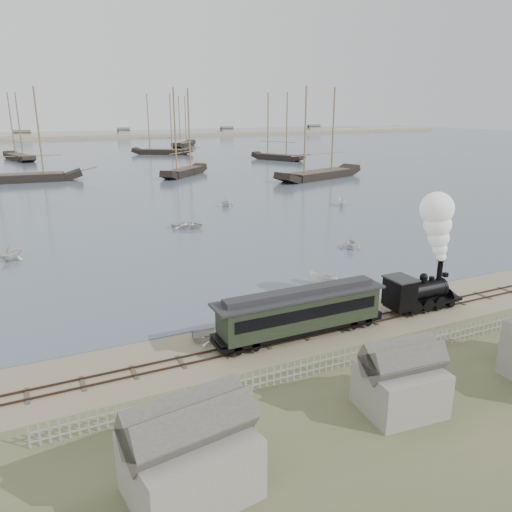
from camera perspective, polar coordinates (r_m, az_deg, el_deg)
name	(u,v)px	position (r m, az deg, el deg)	size (l,w,h in m)	color
ground	(265,330)	(36.80, 1.06, -8.45)	(600.00, 600.00, 0.00)	gray
harbor_water	(58,151)	(200.93, -21.66, 11.06)	(600.00, 336.00, 0.06)	#43535F
rail_track	(278,341)	(35.19, 2.54, -9.63)	(120.00, 1.80, 0.16)	#3B2820
picket_fence_west	(217,400)	(28.88, -4.48, -16.13)	(19.00, 0.10, 1.20)	gray
picket_fence_east	(471,338)	(38.67, 23.40, -8.62)	(15.00, 0.10, 1.20)	gray
shed_left	(191,493)	(23.44, -7.40, -25.26)	(5.00, 4.00, 4.10)	gray
shed_mid	(398,409)	(29.12, 15.92, -16.48)	(4.00, 3.50, 3.60)	gray
far_spit	(44,139)	(280.60, -23.04, 12.17)	(500.00, 20.00, 1.80)	tan
locomotive	(434,259)	(41.66, 19.72, -0.28)	(7.25, 2.71, 9.04)	black
passenger_coach	(300,311)	(35.17, 5.11, -6.23)	(12.79, 2.47, 3.11)	black
beached_dinghy	(220,333)	(35.42, -4.13, -8.82)	(3.89, 2.78, 0.81)	silver
rowboat_1	(10,253)	(58.76, -26.26, 0.32)	(2.90, 2.51, 1.53)	silver
rowboat_2	(323,279)	(45.55, 7.65, -2.67)	(3.08, 1.16, 1.19)	silver
rowboat_3	(187,225)	(67.51, -7.84, 3.56)	(4.28, 3.06, 0.89)	silver
rowboat_4	(351,242)	(58.07, 10.77, 1.53)	(2.64, 2.28, 1.39)	silver
rowboat_5	(342,202)	(83.48, 9.78, 6.10)	(3.19, 1.20, 1.23)	silver
rowboat_7	(226,202)	(81.89, -3.50, 6.22)	(2.92, 2.52, 1.54)	silver
schooner_2	(17,135)	(119.66, -25.61, 12.41)	(24.32, 5.61, 20.00)	black
schooner_3	(183,132)	(119.58, -8.34, 13.82)	(17.17, 3.96, 20.00)	black
schooner_4	(321,133)	(114.51, 7.42, 13.74)	(24.89, 5.74, 20.00)	black
schooner_5	(278,126)	(155.05, 2.55, 14.58)	(18.00, 4.15, 20.00)	black
schooner_7	(15,126)	(170.58, -25.83, 13.18)	(20.35, 4.70, 20.00)	black
schooner_8	(161,124)	(176.73, -10.83, 14.56)	(20.74, 4.79, 20.00)	black
schooner_9	(183,121)	(210.63, -8.35, 14.97)	(20.44, 4.72, 20.00)	black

